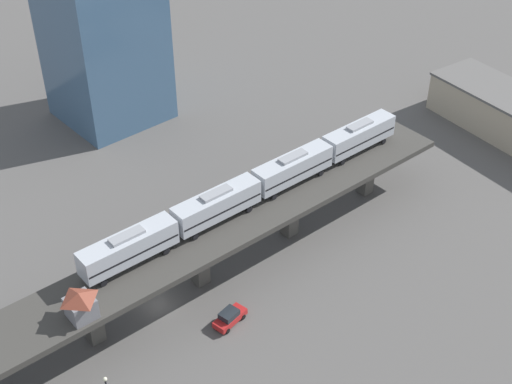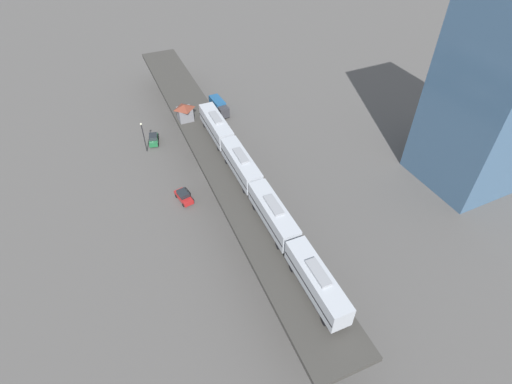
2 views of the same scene
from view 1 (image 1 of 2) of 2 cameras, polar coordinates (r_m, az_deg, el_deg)
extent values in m
plane|color=#514F4C|center=(88.90, -7.85, -8.94)|extent=(400.00, 400.00, 0.00)
cube|color=#393733|center=(84.38, -8.21, -5.80)|extent=(11.38, 92.22, 0.80)
cube|color=#47443F|center=(84.16, -12.92, -9.96)|extent=(1.86, 1.86, 6.18)
cube|color=#47443F|center=(89.22, -4.52, -5.70)|extent=(1.86, 1.86, 6.18)
cube|color=#47443F|center=(96.37, 2.71, -1.89)|extent=(1.86, 1.86, 6.18)
cube|color=#47443F|center=(105.19, 8.80, 1.37)|extent=(1.86, 1.86, 6.18)
cube|color=#ADB2BA|center=(82.64, -10.16, -4.40)|extent=(3.19, 12.08, 3.10)
cube|color=black|center=(82.84, -10.14, -4.55)|extent=(3.22, 11.85, 0.24)
cube|color=gray|center=(81.54, -10.29, -3.47)|extent=(1.54, 4.24, 0.36)
cylinder|color=black|center=(83.53, -12.90, -6.25)|extent=(0.25, 0.85, 0.84)
cylinder|color=black|center=(81.90, -12.08, -7.14)|extent=(0.25, 0.85, 0.84)
cylinder|color=black|center=(86.31, -8.06, -3.92)|extent=(0.25, 0.85, 0.84)
cylinder|color=black|center=(84.74, -7.18, -4.73)|extent=(0.25, 0.85, 0.84)
cube|color=#ADB2BA|center=(87.73, -3.17, -1.01)|extent=(3.19, 12.08, 3.10)
cube|color=black|center=(87.91, -3.16, -1.17)|extent=(3.22, 11.85, 0.24)
cube|color=gray|center=(86.69, -3.21, -0.11)|extent=(1.54, 4.24, 0.36)
cylinder|color=black|center=(87.97, -5.77, -2.81)|extent=(0.25, 0.85, 0.84)
cylinder|color=black|center=(86.43, -4.87, -3.58)|extent=(0.25, 0.85, 0.84)
cylinder|color=black|center=(91.77, -1.48, -0.70)|extent=(0.25, 0.85, 0.84)
cylinder|color=black|center=(90.29, -0.54, -1.40)|extent=(0.25, 0.85, 0.84)
cube|color=#ADB2BA|center=(94.24, 2.95, 1.96)|extent=(3.19, 12.08, 3.10)
cube|color=black|center=(94.41, 2.94, 1.81)|extent=(3.22, 11.85, 0.24)
cube|color=gray|center=(93.27, 2.98, 2.84)|extent=(1.54, 4.24, 0.36)
cylinder|color=black|center=(93.90, 0.52, 0.29)|extent=(0.25, 0.85, 0.84)
cylinder|color=black|center=(92.45, 1.47, -0.38)|extent=(0.25, 0.85, 0.84)
cylinder|color=black|center=(98.55, 4.26, 2.13)|extent=(0.25, 0.85, 0.84)
cylinder|color=black|center=(97.18, 5.22, 1.52)|extent=(0.25, 0.85, 0.84)
cube|color=#ADB2BA|center=(101.90, 8.23, 4.51)|extent=(3.19, 12.08, 3.10)
cube|color=black|center=(102.05, 8.22, 4.36)|extent=(3.22, 11.85, 0.24)
cube|color=gray|center=(101.00, 8.31, 5.34)|extent=(1.54, 4.24, 0.36)
cylinder|color=black|center=(101.06, 6.00, 2.98)|extent=(0.25, 0.85, 0.84)
cylinder|color=black|center=(99.72, 6.96, 2.39)|extent=(0.25, 0.85, 0.84)
cylinder|color=black|center=(106.40, 9.23, 4.55)|extent=(0.25, 0.85, 0.84)
cylinder|color=black|center=(105.12, 10.18, 4.01)|extent=(0.25, 0.85, 0.84)
cube|color=slate|center=(78.46, -13.82, -8.99)|extent=(2.89, 2.89, 2.50)
pyramid|color=brown|center=(77.28, -14.00, -8.10)|extent=(3.32, 3.32, 0.90)
cube|color=#AD1E1E|center=(85.61, -2.10, -10.05)|extent=(2.51, 4.64, 0.80)
cube|color=#1E2328|center=(84.97, -2.17, -9.74)|extent=(1.98, 2.44, 0.76)
cylinder|color=black|center=(85.58, -3.17, -10.51)|extent=(0.35, 0.69, 0.66)
cylinder|color=black|center=(84.79, -2.28, -11.04)|extent=(0.35, 0.69, 0.66)
cylinder|color=black|center=(87.04, -1.90, -9.44)|extent=(0.35, 0.69, 0.66)
cylinder|color=black|center=(86.26, -1.03, -9.96)|extent=(0.35, 0.69, 0.66)
sphere|color=beige|center=(73.45, -11.99, -14.44)|extent=(0.44, 0.44, 0.44)
cube|color=tan|center=(125.04, 19.78, 5.68)|extent=(29.05, 13.48, 6.40)
cube|color=#3D5B7A|center=(119.41, -12.35, 13.58)|extent=(16.00, 16.00, 36.00)
camera|label=2|loc=(98.10, 29.83, 24.99)|focal=28.00mm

